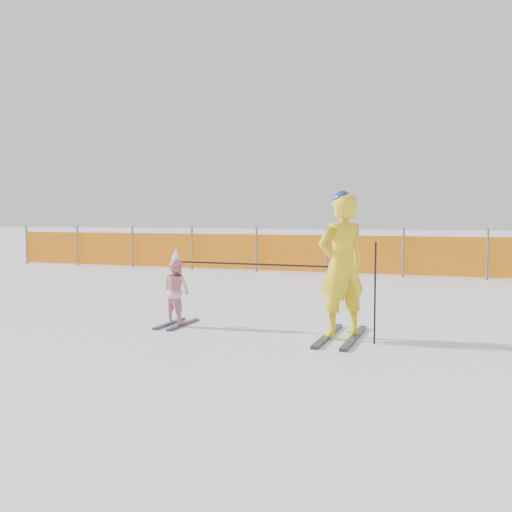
{
  "coord_description": "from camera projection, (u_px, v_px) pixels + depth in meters",
  "views": [
    {
      "loc": [
        2.69,
        -6.97,
        1.55
      ],
      "look_at": [
        0.0,
        0.5,
        1.0
      ],
      "focal_mm": 40.0,
      "sensor_mm": 36.0,
      "label": 1
    }
  ],
  "objects": [
    {
      "name": "adult",
      "position": [
        342.0,
        265.0,
        7.21
      ],
      "size": [
        0.77,
        1.48,
        1.88
      ],
      "color": "black",
      "rests_on": "ground"
    },
    {
      "name": "ground",
      "position": [
        243.0,
        334.0,
        7.56
      ],
      "size": [
        120.0,
        120.0,
        0.0
      ],
      "primitive_type": "plane",
      "color": "white",
      "rests_on": "ground"
    },
    {
      "name": "child",
      "position": [
        176.0,
        290.0,
        8.11
      ],
      "size": [
        0.53,
        0.88,
        1.1
      ],
      "color": "black",
      "rests_on": "ground"
    },
    {
      "name": "safety_fence",
      "position": [
        283.0,
        253.0,
        15.67
      ],
      "size": [
        17.75,
        0.06,
        1.25
      ],
      "color": "#595960",
      "rests_on": "ground"
    },
    {
      "name": "ski_poles",
      "position": [
        296.0,
        274.0,
        7.37
      ],
      "size": [
        2.73,
        0.29,
        1.25
      ],
      "color": "black",
      "rests_on": "ground"
    }
  ]
}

